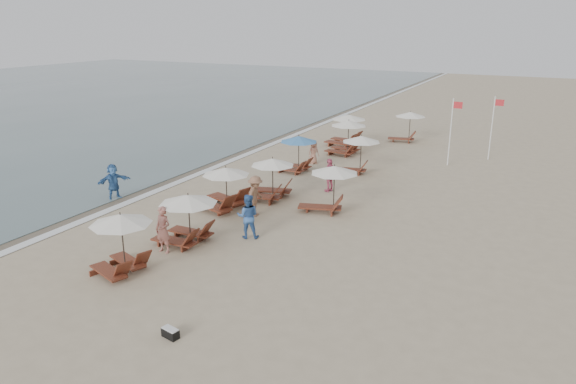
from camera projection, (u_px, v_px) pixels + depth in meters
The scene contains 22 objects.
ground at pixel (310, 270), 19.33m from camera, with size 160.00×160.00×0.00m, color tan.
wet_sand_band at pixel (195, 166), 33.24m from camera, with size 3.20×140.00×0.01m, color #6B5E4C.
foam_line at pixel (213, 168), 32.67m from camera, with size 0.50×140.00×0.02m, color white.
lounger_station_0 at pixel (119, 242), 18.77m from camera, with size 2.41×2.16×2.25m.
lounger_station_1 at pixel (185, 218), 21.37m from camera, with size 2.59×2.33×2.07m.
lounger_station_2 at pixel (221, 189), 25.38m from camera, with size 2.79×2.60×2.08m.
lounger_station_3 at pixel (268, 180), 26.79m from camera, with size 2.69×2.46×2.13m.
lounger_station_4 at pixel (296, 152), 31.61m from camera, with size 2.44×2.22×2.19m.
lounger_station_5 at pixel (345, 137), 35.79m from camera, with size 2.68×2.39×2.31m.
lounger_station_6 at pixel (345, 130), 38.41m from camera, with size 2.86×2.46×2.25m.
inland_station_0 at pixel (328, 185), 24.82m from camera, with size 2.78×2.24×2.22m.
inland_station_1 at pixel (357, 149), 31.24m from camera, with size 2.62×2.24×2.22m.
inland_station_2 at pixel (407, 123), 39.46m from camera, with size 2.69×2.24×2.22m.
beachgoer_near at pixel (163, 230), 20.58m from camera, with size 0.68×0.44×1.85m, color #AB685D.
beachgoer_mid_a at pixel (248, 216), 21.97m from camera, with size 0.91×0.71×1.88m, color #3660A3.
beachgoer_mid_b at pixel (255, 196), 24.46m from camera, with size 1.23×0.71×1.90m, color #865D44.
beachgoer_far_a at pixel (330, 175), 27.99m from camera, with size 1.05×0.44×1.79m, color #C74F71.
beachgoer_far_b at pixel (314, 152), 33.59m from camera, with size 0.72×0.47×1.48m, color tan.
waterline_walker at pixel (113, 181), 26.87m from camera, with size 1.67×0.53×1.80m, color #34639E.
duffel_bag at pixel (170, 333), 15.18m from camera, with size 0.56×0.36×0.29m.
flag_pole_near at pixel (451, 128), 32.69m from camera, with size 0.59×0.08×4.16m.
flag_pole_far at pixel (493, 125), 34.05m from camera, with size 0.60×0.08×4.11m.
Camera 1 is at (7.32, -15.97, 8.59)m, focal length 33.36 mm.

